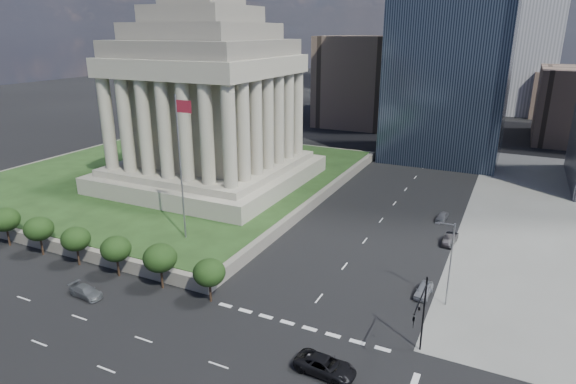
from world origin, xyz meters
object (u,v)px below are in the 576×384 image
Objects in this scene: traffic_signal_ne at (421,312)px; suv_grey at (86,291)px; parked_sedan_near at (424,290)px; parked_sedan_mid at (450,239)px; flagpole at (181,161)px; war_memorial at (206,78)px; pickup_truck at (325,366)px; street_lamp_north at (449,260)px; parked_sedan_far at (442,217)px.

traffic_signal_ne is 1.75× the size of suv_grey.
parked_sedan_near is 0.93× the size of parked_sedan_mid.
suv_grey is (-37.27, -5.14, -4.59)m from traffic_signal_ne.
war_memorial is at bearing 116.89° from flagpole.
war_memorial is 50.29m from parked_sedan_mid.
pickup_truck is 34.64m from parked_sedan_mid.
parked_sedan_far is at bearing 99.33° from street_lamp_north.
war_memorial is 6.83× the size of pickup_truck.
pickup_truck is (39.40, -39.70, -20.61)m from war_memorial.
street_lamp_north is (47.33, -23.00, -15.74)m from war_memorial.
flagpole is 35.95m from street_lamp_north.
suv_grey is 1.13× the size of parked_sedan_near.
parked_sedan_near is at bearing -26.13° from war_memorial.
flagpole is at bearing 163.29° from traffic_signal_ne.
parked_sedan_far is (-4.33, 26.34, -5.02)m from street_lamp_north.
parked_sedan_near is (35.60, 17.46, 0.03)m from suv_grey.
traffic_signal_ne is 1.40× the size of pickup_truck.
flagpole is at bearing -173.39° from parked_sedan_near.
war_memorial is 59.61m from pickup_truck.
war_memorial is 60.00m from traffic_signal_ne.
parked_sedan_mid is 1.17× the size of parked_sedan_far.
traffic_signal_ne is 1.83× the size of parked_sedan_mid.
parked_sedan_far is (-3.50, 37.64, -4.61)m from traffic_signal_ne.
suv_grey is at bearing 93.79° from pickup_truck.
traffic_signal_ne is at bearing -94.19° from street_lamp_north.
street_lamp_north is at bearing -60.90° from suv_grey.
parked_sedan_mid is (33.33, 18.39, -12.40)m from flagpole.
parked_sedan_far is (-2.50, 8.95, -0.08)m from parked_sedan_mid.
parked_sedan_mid reaches higher than parked_sedan_far.
parked_sedan_far is at bearing -0.51° from pickup_truck.
flagpole is 5.35× the size of parked_sedan_far.
war_memorial is 54.05m from parked_sedan_near.
flagpole is 3.50× the size of pickup_truck.
war_memorial reaches higher than traffic_signal_ne.
parked_sedan_mid is at bearing 96.00° from street_lamp_north.
parked_sedan_far is at bearing -32.53° from suv_grey.
parked_sedan_near is 25.39m from parked_sedan_far.
war_memorial is 8.55× the size of suv_grey.
war_memorial reaches higher than flagpole.
flagpole is at bearing -132.52° from parked_sedan_far.
war_memorial is 9.62× the size of parked_sedan_near.
street_lamp_north is 2.19× the size of suv_grey.
war_memorial is at bearing 143.58° from traffic_signal_ne.
suv_grey is at bearing -172.15° from traffic_signal_ne.
suv_grey is 1.05× the size of parked_sedan_mid.
flagpole is 36.69m from traffic_signal_ne.
parked_sedan_mid is (45.50, -5.61, -20.68)m from war_memorial.
parked_sedan_mid is at bearing -5.87° from pickup_truck.
parked_sedan_mid is (6.10, 34.09, -0.07)m from pickup_truck.
suv_grey is (-2.95, -15.44, -12.45)m from flagpole.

